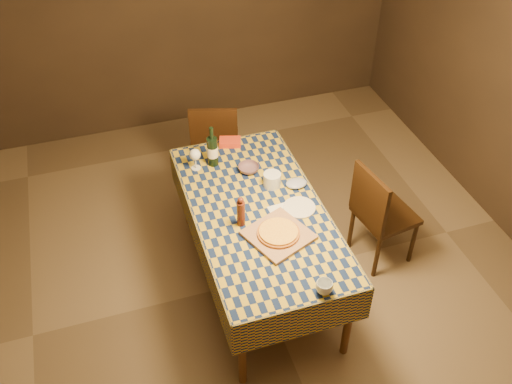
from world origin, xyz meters
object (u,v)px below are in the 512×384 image
(dining_table, at_px, (258,217))
(pizza, at_px, (278,232))
(bowl, at_px, (249,168))
(wine_bottle, at_px, (213,151))
(white_plate, at_px, (299,208))
(chair_right, at_px, (378,211))
(cutting_board, at_px, (278,235))
(chair_far, at_px, (215,140))

(dining_table, xyz_separation_m, pizza, (0.05, -0.30, 0.11))
(bowl, xyz_separation_m, wine_bottle, (-0.24, 0.18, 0.10))
(wine_bottle, relative_size, white_plate, 1.46)
(dining_table, height_order, chair_right, chair_right)
(cutting_board, bearing_deg, dining_table, 99.29)
(white_plate, height_order, chair_far, chair_far)
(chair_far, bearing_deg, wine_bottle, -104.91)
(dining_table, bearing_deg, pizza, -80.71)
(cutting_board, xyz_separation_m, chair_right, (0.93, 0.24, -0.26))
(white_plate, bearing_deg, chair_far, 102.31)
(cutting_board, xyz_separation_m, pizza, (0.00, 0.00, 0.03))
(pizza, bearing_deg, chair_right, 14.72)
(dining_table, bearing_deg, wine_bottle, 105.37)
(bowl, bearing_deg, chair_far, 94.97)
(cutting_board, relative_size, chair_far, 0.42)
(bowl, bearing_deg, chair_right, -28.96)
(white_plate, distance_m, chair_far, 1.40)
(pizza, height_order, wine_bottle, wine_bottle)
(pizza, distance_m, bowl, 0.75)
(dining_table, height_order, cutting_board, cutting_board)
(cutting_board, height_order, bowl, bowl)
(pizza, xyz_separation_m, white_plate, (0.24, 0.22, -0.03))
(chair_right, bearing_deg, wine_bottle, 149.47)
(pizza, xyz_separation_m, chair_far, (-0.05, 1.56, -0.29))
(white_plate, relative_size, chair_right, 0.25)
(cutting_board, distance_m, chair_right, 1.00)
(dining_table, relative_size, cutting_board, 4.73)
(pizza, bearing_deg, dining_table, 99.29)
(chair_right, bearing_deg, bowl, 151.04)
(bowl, bearing_deg, pizza, -91.56)
(pizza, relative_size, bowl, 1.85)
(dining_table, bearing_deg, chair_right, -3.17)
(bowl, distance_m, wine_bottle, 0.32)
(white_plate, height_order, chair_right, chair_right)
(white_plate, bearing_deg, cutting_board, -137.30)
(white_plate, xyz_separation_m, chair_far, (-0.29, 1.34, -0.25))
(wine_bottle, bearing_deg, cutting_board, -76.57)
(cutting_board, height_order, chair_far, chair_far)
(dining_table, xyz_separation_m, chair_right, (0.98, -0.05, -0.17))
(pizza, distance_m, chair_right, 1.00)
(cutting_board, distance_m, bowl, 0.75)
(cutting_board, relative_size, wine_bottle, 1.13)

